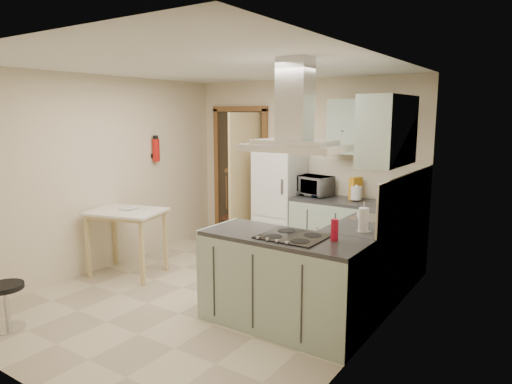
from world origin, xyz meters
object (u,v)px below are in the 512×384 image
Objects in this scene: extractor_hood at (294,148)px; bentwood_chair at (236,217)px; peninsula at (283,281)px; drop_leaf_table at (128,243)px; microwave at (313,186)px; stool at (7,306)px; fridge at (280,203)px.

extractor_hood is 0.99× the size of bentwood_chair.
drop_leaf_table is at bearing 176.35° from peninsula.
peninsula is 3.12× the size of microwave.
bentwood_chair is (0.40, 1.76, 0.04)m from drop_leaf_table.
fridge is at bearing 75.25° from stool.
extractor_hood reaches higher than microwave.
drop_leaf_table is at bearing -118.71° from microwave.
peninsula is at bearing -18.81° from drop_leaf_table.
microwave is (-0.73, 2.04, 0.59)m from peninsula.
microwave is (-0.83, 2.04, -0.68)m from extractor_hood.
extractor_hood is 2.79m from drop_leaf_table.
microwave is (1.64, 1.89, 0.62)m from drop_leaf_table.
peninsula is at bearing 180.00° from extractor_hood.
peninsula is 2.37m from drop_leaf_table.
fridge is at bearing 42.96° from drop_leaf_table.
stool is (-2.24, -1.50, -1.50)m from extractor_hood.
peninsula is 2.74m from bentwood_chair.
drop_leaf_table is 1.99× the size of stool.
microwave is at bearing 28.83° from bentwood_chair.
drop_leaf_table is at bearing -121.88° from fridge.
drop_leaf_table is (-2.46, 0.15, -1.31)m from extractor_hood.
fridge is 0.97× the size of peninsula.
extractor_hood is 2.03× the size of stool.
bentwood_chair is (-0.74, -0.07, -0.29)m from fridge.
drop_leaf_table is (-1.14, -1.83, -0.34)m from fridge.
bentwood_chair reaches higher than drop_leaf_table.
stool is (-0.18, -3.41, -0.23)m from bentwood_chair.
extractor_hood is at bearing -56.21° from fridge.
drop_leaf_table is 1.68m from stool.
extractor_hood is (1.32, -1.98, 0.97)m from fridge.
extractor_hood reaches higher than peninsula.
bentwood_chair is at bearing -174.51° from fridge.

